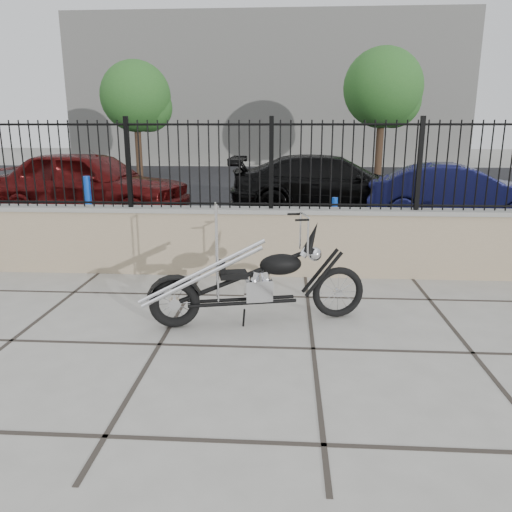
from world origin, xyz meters
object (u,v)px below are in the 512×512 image
Objects in this scene: car_red at (90,184)px; car_black at (331,185)px; chopper_motorcycle at (254,263)px; car_blue at (458,193)px.

car_red is 0.95× the size of car_black.
car_red reaches higher than chopper_motorcycle.
car_blue is at bearing 43.71° from chopper_motorcycle.
car_blue is (8.33, -0.01, -0.15)m from car_red.
car_red is at bearing 111.36° from chopper_motorcycle.
car_blue is at bearing -79.59° from car_red.
car_red is 1.19× the size of car_blue.
chopper_motorcycle is 7.23m from car_black.
chopper_motorcycle reaches higher than car_blue.
car_black reaches higher than chopper_motorcycle.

